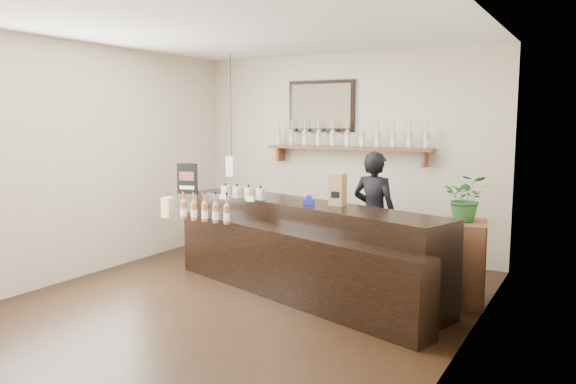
% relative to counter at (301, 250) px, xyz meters
% --- Properties ---
extents(ground, '(5.00, 5.00, 0.00)m').
position_rel_counter_xyz_m(ground, '(-0.35, -0.57, -0.46)').
color(ground, black).
rests_on(ground, ground).
extents(room_shell, '(5.00, 5.00, 5.00)m').
position_rel_counter_xyz_m(room_shell, '(-0.35, -0.57, 1.25)').
color(room_shell, beige).
rests_on(room_shell, ground).
extents(back_wall_decor, '(2.66, 0.96, 1.69)m').
position_rel_counter_xyz_m(back_wall_decor, '(-0.51, 1.80, 1.30)').
color(back_wall_decor, brown).
rests_on(back_wall_decor, ground).
extents(counter, '(3.51, 1.96, 1.14)m').
position_rel_counter_xyz_m(counter, '(0.00, 0.00, 0.00)').
color(counter, black).
rests_on(counter, ground).
extents(promo_sign, '(0.27, 0.08, 0.38)m').
position_rel_counter_xyz_m(promo_sign, '(-1.63, 0.05, 0.71)').
color(promo_sign, black).
rests_on(promo_sign, counter).
extents(paper_bag, '(0.17, 0.13, 0.35)m').
position_rel_counter_xyz_m(paper_bag, '(0.39, 0.09, 0.69)').
color(paper_bag, olive).
rests_on(paper_bag, counter).
extents(tape_dispenser, '(0.13, 0.08, 0.10)m').
position_rel_counter_xyz_m(tape_dispenser, '(0.07, 0.03, 0.56)').
color(tape_dispenser, '#1A2BBA').
rests_on(tape_dispenser, counter).
extents(side_cabinet, '(0.53, 0.65, 0.85)m').
position_rel_counter_xyz_m(side_cabinet, '(1.65, 0.49, -0.03)').
color(side_cabinet, brown).
rests_on(side_cabinet, ground).
extents(potted_plant, '(0.49, 0.44, 0.49)m').
position_rel_counter_xyz_m(potted_plant, '(1.65, 0.49, 0.64)').
color(potted_plant, '#255E28').
rests_on(potted_plant, side_cabinet).
extents(shopkeeper, '(0.66, 0.47, 1.72)m').
position_rel_counter_xyz_m(shopkeeper, '(0.47, 0.98, 0.40)').
color(shopkeeper, black).
rests_on(shopkeeper, ground).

